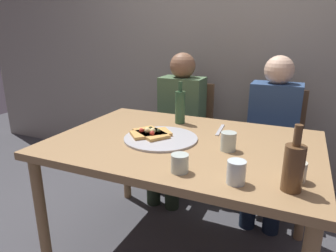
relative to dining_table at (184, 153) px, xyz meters
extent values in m
plane|color=#424247|center=(0.00, 0.00, -0.67)|extent=(8.00, 8.00, 0.00)
cube|color=gray|center=(0.00, 1.28, 0.63)|extent=(6.00, 0.10, 2.60)
cube|color=#99754C|center=(0.00, 0.00, 0.06)|extent=(1.45, 1.01, 0.04)
cylinder|color=#99754C|center=(-0.66, -0.44, -0.32)|extent=(0.06, 0.06, 0.71)
cylinder|color=#99754C|center=(-0.66, 0.44, -0.32)|extent=(0.06, 0.06, 0.71)
cylinder|color=#99754C|center=(0.66, 0.44, -0.32)|extent=(0.06, 0.06, 0.71)
cylinder|color=#ADADB2|center=(-0.13, -0.03, 0.08)|extent=(0.42, 0.42, 0.01)
cube|color=tan|center=(-0.20, -0.01, 0.10)|extent=(0.26, 0.23, 0.02)
sphere|color=#EAD184|center=(-0.18, -0.02, 0.12)|extent=(0.04, 0.04, 0.04)
sphere|color=#2D381E|center=(-0.22, 0.03, 0.11)|extent=(0.02, 0.02, 0.02)
sphere|color=#B22D23|center=(-0.17, -0.06, 0.11)|extent=(0.03, 0.03, 0.03)
cube|color=tan|center=(-0.20, -0.01, 0.10)|extent=(0.25, 0.25, 0.02)
sphere|color=#EAD184|center=(-0.21, -0.03, 0.12)|extent=(0.04, 0.04, 0.04)
sphere|color=#2D381E|center=(-0.15, 0.00, 0.11)|extent=(0.02, 0.02, 0.02)
sphere|color=#B22D23|center=(-0.25, -0.04, 0.11)|extent=(0.03, 0.03, 0.03)
cylinder|color=brown|center=(0.57, -0.34, 0.17)|extent=(0.08, 0.08, 0.18)
cylinder|color=brown|center=(0.57, -0.34, 0.30)|extent=(0.03, 0.03, 0.08)
cylinder|color=#2D5133|center=(-0.15, 0.31, 0.18)|extent=(0.07, 0.07, 0.21)
cylinder|color=#2D5133|center=(-0.15, 0.31, 0.32)|extent=(0.03, 0.03, 0.06)
cylinder|color=#B7C6BC|center=(0.26, -0.04, 0.12)|extent=(0.08, 0.08, 0.10)
cylinder|color=silver|center=(0.37, -0.37, 0.12)|extent=(0.08, 0.08, 0.10)
cylinder|color=beige|center=(0.59, -0.25, 0.12)|extent=(0.07, 0.07, 0.08)
cylinder|color=#B7C6BC|center=(0.12, -0.37, 0.12)|extent=(0.08, 0.08, 0.08)
cube|color=#B7B7BC|center=(0.14, 0.27, 0.08)|extent=(0.04, 0.22, 0.01)
cube|color=brown|center=(-0.34, 0.82, -0.22)|extent=(0.44, 0.44, 0.05)
cube|color=brown|center=(-0.34, 1.02, 0.00)|extent=(0.44, 0.04, 0.45)
cylinder|color=brown|center=(-0.15, 0.63, -0.46)|extent=(0.04, 0.04, 0.42)
cylinder|color=brown|center=(-0.53, 0.63, -0.46)|extent=(0.04, 0.04, 0.42)
cylinder|color=brown|center=(-0.15, 1.01, -0.46)|extent=(0.04, 0.04, 0.42)
cylinder|color=brown|center=(-0.53, 1.01, -0.46)|extent=(0.04, 0.04, 0.42)
cube|color=brown|center=(0.40, 0.82, -0.22)|extent=(0.44, 0.44, 0.05)
cube|color=brown|center=(0.40, 1.02, 0.00)|extent=(0.44, 0.04, 0.45)
cylinder|color=brown|center=(0.59, 0.63, -0.46)|extent=(0.04, 0.04, 0.42)
cylinder|color=brown|center=(0.21, 0.63, -0.46)|extent=(0.04, 0.04, 0.42)
cylinder|color=brown|center=(0.59, 1.01, -0.46)|extent=(0.04, 0.04, 0.42)
cylinder|color=brown|center=(0.21, 1.01, -0.46)|extent=(0.04, 0.04, 0.42)
cube|color=#4C6B47|center=(-0.34, 0.84, 0.04)|extent=(0.36, 0.22, 0.52)
sphere|color=brown|center=(-0.34, 0.84, 0.39)|extent=(0.21, 0.21, 0.21)
cylinder|color=black|center=(-0.26, 0.64, -0.22)|extent=(0.12, 0.40, 0.12)
cylinder|color=black|center=(-0.42, 0.64, -0.22)|extent=(0.12, 0.40, 0.12)
cylinder|color=black|center=(-0.26, 0.44, -0.45)|extent=(0.11, 0.11, 0.45)
cylinder|color=black|center=(-0.42, 0.44, -0.45)|extent=(0.11, 0.11, 0.45)
cube|color=navy|center=(0.40, 0.84, 0.04)|extent=(0.36, 0.22, 0.52)
sphere|color=beige|center=(0.40, 0.84, 0.39)|extent=(0.21, 0.21, 0.21)
cylinder|color=black|center=(0.48, 0.64, -0.22)|extent=(0.12, 0.40, 0.12)
cylinder|color=black|center=(0.32, 0.64, -0.22)|extent=(0.12, 0.40, 0.12)
cylinder|color=black|center=(0.48, 0.44, -0.45)|extent=(0.11, 0.11, 0.45)
cylinder|color=black|center=(0.32, 0.44, -0.45)|extent=(0.11, 0.11, 0.45)
camera|label=1|loc=(0.56, -1.48, 0.66)|focal=32.25mm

